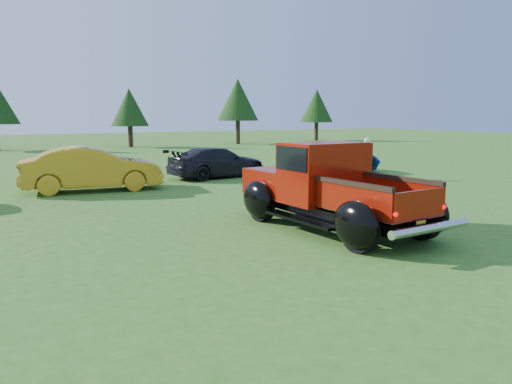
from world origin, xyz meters
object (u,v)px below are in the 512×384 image
Objects in this scene: show_car_blue at (330,158)px; spectator at (365,158)px; show_car_grey at (217,162)px; pickup_truck at (323,187)px; tree_east at (238,100)px; tree_mid_right at (129,107)px; tree_far_east at (317,106)px; show_car_yellow at (92,169)px.

show_car_blue is 2.84× the size of spectator.
pickup_truck is at bearing 160.86° from show_car_grey.
tree_east is 1.21× the size of show_car_blue.
show_car_blue is (2.23, -21.08, -2.35)m from tree_mid_right.
pickup_truck is (-22.35, -29.48, -2.37)m from tree_far_east.
show_car_grey is 5.74m from spectator.
show_car_grey is at bearing 82.08° from show_car_blue.
tree_east is 1.24× the size of show_car_yellow.
show_car_yellow is (-7.56, -21.08, -2.26)m from tree_mid_right.
pickup_truck is 8.53m from show_car_yellow.
tree_east is at bearing -3.18° from tree_mid_right.
spectator is (6.55, 5.73, -0.10)m from pickup_truck.
tree_mid_right is 0.81× the size of tree_east.
tree_far_east is at bearing 1.59° from tree_mid_right.
tree_mid_right is at bearing 11.46° from show_car_blue.
tree_far_east is 26.85m from show_car_blue.
pickup_truck is at bearing -98.54° from tree_mid_right.
show_car_yellow is (-16.56, -20.58, -2.94)m from tree_east.
tree_far_east reaches higher than show_car_yellow.
show_car_grey is 2.59× the size of spectator.
spectator reaches higher than show_car_yellow.
spectator is (2.20, -23.25, -2.19)m from tree_mid_right.
show_car_grey is at bearing -69.50° from show_car_yellow.
show_car_yellow is 9.80m from show_car_blue.
spectator is (-6.80, -22.75, -2.87)m from tree_east.
pickup_truck is at bearing -115.12° from tree_east.
show_car_blue is at bearing 47.96° from pickup_truck.
tree_mid_right is at bearing -14.68° from show_car_grey.
tree_east is 23.92m from spectator.
show_car_yellow is (-3.21, 7.90, -0.16)m from pickup_truck.
show_car_yellow is 0.98× the size of show_car_blue.
tree_east is at bearing 62.65° from pickup_truck.
pickup_truck is 10.29m from show_car_blue.
tree_far_east is 1.10× the size of show_car_yellow.
show_car_grey is at bearing 76.17° from pickup_truck.
tree_east reaches higher than tree_mid_right.
show_car_grey is at bearing -135.06° from tree_far_east.
tree_east is 21.87m from show_car_blue.
tree_mid_right is 0.87× the size of pickup_truck.
spectator is (-15.80, -23.75, -2.46)m from tree_far_east.
show_car_grey is (-11.50, -19.46, -3.07)m from tree_east.
pickup_truck reaches higher than show_car_yellow.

